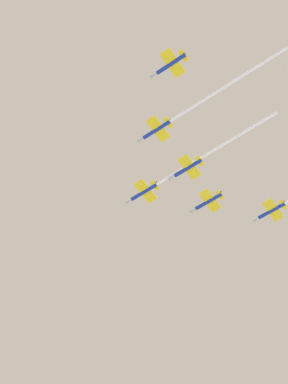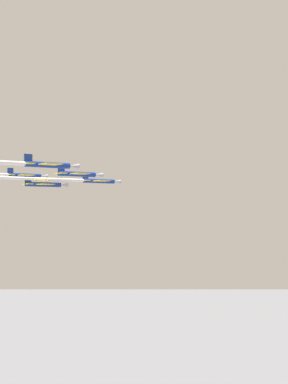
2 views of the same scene
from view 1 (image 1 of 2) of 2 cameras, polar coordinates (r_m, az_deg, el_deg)
jet_lead at (r=160.88m, az=3.62°, el=2.16°), size 44.91×15.48×2.14m
jet_port_inner at (r=155.07m, az=5.09°, el=8.25°), size 45.42×15.63×2.14m
jet_starboard_inner at (r=166.98m, az=6.02°, el=-0.92°), size 10.33×7.83×2.14m
jet_port_outer at (r=159.56m, az=4.08°, el=2.23°), size 10.33×7.83×2.14m
jet_starboard_outer at (r=150.39m, az=2.48°, el=11.88°), size 10.33×7.83×2.14m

